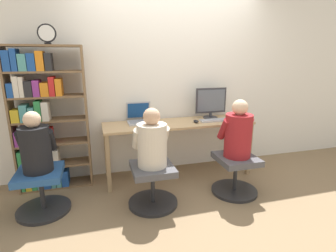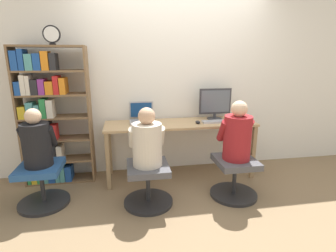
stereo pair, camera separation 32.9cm
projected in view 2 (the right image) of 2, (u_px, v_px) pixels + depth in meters
The scene contains 15 objects.
ground_plane at pixel (184, 184), 3.44m from camera, with size 14.00×14.00×0.00m, color #846B4C.
wall_back at pixel (176, 80), 3.69m from camera, with size 10.00×0.05×2.60m.
desk at pixel (180, 129), 3.53m from camera, with size 2.00×0.55×0.77m.
desktop_monitor at pixel (215, 104), 3.65m from camera, with size 0.46×0.21×0.43m.
laptop at pixel (142, 118), 3.54m from camera, with size 0.33×0.35×0.27m.
keyboard at pixel (218, 121), 3.52m from camera, with size 0.44×0.13×0.03m.
computer_mouse_by_keyboard at pixel (198, 122), 3.45m from camera, with size 0.06×0.10×0.04m.
office_chair_left at pixel (235, 176), 3.10m from camera, with size 0.56×0.56×0.47m.
office_chair_right at pixel (148, 182), 2.93m from camera, with size 0.56×0.56×0.47m.
person_at_monitor at pixel (237, 135), 2.97m from camera, with size 0.38×0.34×0.68m.
person_at_laptop at pixel (147, 141), 2.81m from camera, with size 0.39×0.33×0.64m.
bookshelf at pixel (48, 119), 3.30m from camera, with size 0.87×0.27×1.75m.
desk_clock at pixel (52, 35), 3.01m from camera, with size 0.20×0.03×0.22m.
office_chair_side at pixel (42, 183), 2.92m from camera, with size 0.56×0.56×0.47m.
person_near_shelf at pixel (36, 142), 2.80m from camera, with size 0.36×0.32×0.63m.
Camera 2 is at (-0.74, -3.04, 1.63)m, focal length 28.00 mm.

